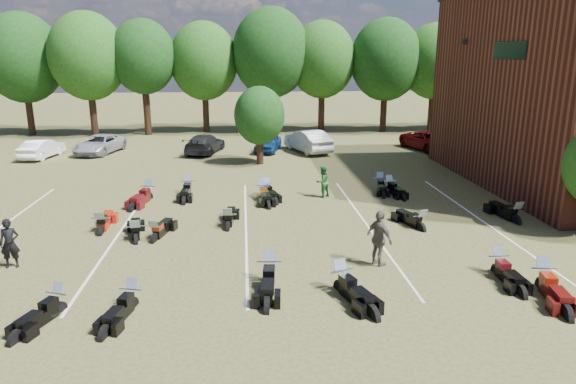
{
  "coord_description": "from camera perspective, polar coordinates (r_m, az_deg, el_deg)",
  "views": [
    {
      "loc": [
        -3.0,
        -16.86,
        6.86
      ],
      "look_at": [
        -1.19,
        4.0,
        1.2
      ],
      "focal_mm": 32.0,
      "sensor_mm": 36.0,
      "label": 1
    }
  ],
  "objects": [
    {
      "name": "motorcycle_6",
      "position": [
        17.5,
        26.32,
        -9.63
      ],
      "size": [
        1.21,
        2.55,
        1.37
      ],
      "primitive_type": null,
      "rotation": [
        0.0,
        0.0,
        -0.18
      ],
      "color": "#460A0A",
      "rests_on": "ground"
    },
    {
      "name": "motorcycle_12",
      "position": [
        21.36,
        14.48,
        -4.11
      ],
      "size": [
        1.35,
        2.32,
        1.23
      ],
      "primitive_type": null,
      "rotation": [
        0.0,
        0.0,
        3.46
      ],
      "color": "black",
      "rests_on": "ground"
    },
    {
      "name": "motorcycle_4",
      "position": [
        15.69,
        5.9,
        -10.89
      ],
      "size": [
        1.49,
        2.53,
        1.35
      ],
      "primitive_type": null,
      "rotation": [
        0.0,
        0.0,
        0.32
      ],
      "color": "black",
      "rests_on": "ground"
    },
    {
      "name": "motorcycle_3",
      "position": [
        16.2,
        -2.05,
        -9.94
      ],
      "size": [
        1.02,
        2.54,
        1.38
      ],
      "primitive_type": null,
      "rotation": [
        0.0,
        0.0,
        -0.09
      ],
      "color": "black",
      "rests_on": "ground"
    },
    {
      "name": "young_tree_midfield",
      "position": [
        32.59,
        -3.2,
        8.46
      ],
      "size": [
        3.2,
        3.2,
        4.7
      ],
      "color": "black",
      "rests_on": "ground"
    },
    {
      "name": "tree_line",
      "position": [
        45.91,
        -2.53,
        14.42
      ],
      "size": [
        56.0,
        6.0,
        9.79
      ],
      "color": "black",
      "rests_on": "ground"
    },
    {
      "name": "motorcycle_18",
      "position": [
        25.69,
        -2.43,
        -0.38
      ],
      "size": [
        1.19,
        2.3,
        1.22
      ],
      "primitive_type": null,
      "rotation": [
        0.0,
        0.0,
        0.24
      ],
      "color": "black",
      "rests_on": "ground"
    },
    {
      "name": "car_2",
      "position": [
        38.89,
        -20.21,
        5.01
      ],
      "size": [
        3.2,
        5.07,
        1.31
      ],
      "primitive_type": "imported",
      "rotation": [
        0.0,
        0.0,
        -0.24
      ],
      "color": "#989AA0",
      "rests_on": "ground"
    },
    {
      "name": "motorcycle_8",
      "position": [
        20.13,
        -14.56,
        -5.3
      ],
      "size": [
        1.19,
        2.27,
        1.21
      ],
      "primitive_type": null,
      "rotation": [
        0.0,
        0.0,
        2.9
      ],
      "color": "black",
      "rests_on": "ground"
    },
    {
      "name": "car_6",
      "position": [
        39.2,
        15.3,
        5.49
      ],
      "size": [
        3.49,
        5.21,
        1.33
      ],
      "primitive_type": "imported",
      "rotation": [
        0.0,
        0.0,
        0.29
      ],
      "color": "#550407",
      "rests_on": "ground"
    },
    {
      "name": "person_black",
      "position": [
        19.24,
        -28.54,
        -5.04
      ],
      "size": [
        0.67,
        0.51,
        1.67
      ],
      "primitive_type": "imported",
      "rotation": [
        0.0,
        0.0,
        0.19
      ],
      "color": "black",
      "rests_on": "ground"
    },
    {
      "name": "motorcycle_20",
      "position": [
        27.28,
        10.14,
        0.32
      ],
      "size": [
        1.01,
        2.28,
        1.23
      ],
      "primitive_type": null,
      "rotation": [
        0.0,
        0.0,
        -0.14
      ],
      "color": "black",
      "rests_on": "ground"
    },
    {
      "name": "car_4",
      "position": [
        37.21,
        -2.22,
        5.49
      ],
      "size": [
        2.43,
        4.02,
        1.28
      ],
      "primitive_type": "imported",
      "rotation": [
        0.0,
        0.0,
        -0.26
      ],
      "color": "navy",
      "rests_on": "ground"
    },
    {
      "name": "motorcycle_13",
      "position": [
        23.56,
        23.91,
        -3.15
      ],
      "size": [
        1.14,
        2.49,
        1.34
      ],
      "primitive_type": null,
      "rotation": [
        0.0,
        0.0,
        3.3
      ],
      "color": "black",
      "rests_on": "ground"
    },
    {
      "name": "motorcycle_5",
      "position": [
        18.06,
        22.18,
        -8.39
      ],
      "size": [
        0.78,
        2.24,
        1.24
      ],
      "primitive_type": null,
      "rotation": [
        0.0,
        0.0,
        -0.03
      ],
      "color": "black",
      "rests_on": "ground"
    },
    {
      "name": "parking_lines",
      "position": [
        21.01,
        -4.7,
        -3.97
      ],
      "size": [
        20.1,
        14.0,
        0.01
      ],
      "color": "silver",
      "rests_on": "ground"
    },
    {
      "name": "motorcycle_14",
      "position": [
        25.8,
        -15.2,
        -0.84
      ],
      "size": [
        1.36,
        2.6,
        1.38
      ],
      "primitive_type": null,
      "rotation": [
        0.0,
        0.0,
        -0.24
      ],
      "color": "#4A0A0F",
      "rests_on": "ground"
    },
    {
      "name": "person_grey",
      "position": [
        17.29,
        10.12,
        -5.08
      ],
      "size": [
        0.94,
        1.21,
        1.91
      ],
      "primitive_type": "imported",
      "rotation": [
        0.0,
        0.0,
        2.07
      ],
      "color": "#564F49",
      "rests_on": "ground"
    },
    {
      "name": "person_green",
      "position": [
        25.25,
        3.86,
        1.15
      ],
      "size": [
        0.95,
        0.9,
        1.55
      ],
      "primitive_type": "imported",
      "rotation": [
        0.0,
        0.0,
        3.71
      ],
      "color": "#24602B",
      "rests_on": "ground"
    },
    {
      "name": "car_5",
      "position": [
        37.07,
        2.21,
        5.7
      ],
      "size": [
        3.21,
        5.11,
        1.59
      ],
      "primitive_type": "imported",
      "rotation": [
        0.0,
        0.0,
        3.48
      ],
      "color": "beige",
      "rests_on": "ground"
    },
    {
      "name": "motorcycle_10",
      "position": [
        20.94,
        -6.66,
        -4.11
      ],
      "size": [
        0.91,
        2.33,
        1.27
      ],
      "primitive_type": null,
      "rotation": [
        0.0,
        0.0,
        3.06
      ],
      "color": "black",
      "rests_on": "ground"
    },
    {
      "name": "car_1",
      "position": [
        38.63,
        -25.68,
        4.37
      ],
      "size": [
        1.99,
        4.09,
        1.29
      ],
      "primitive_type": "imported",
      "rotation": [
        0.0,
        0.0,
        2.98
      ],
      "color": "white",
      "rests_on": "ground"
    },
    {
      "name": "car_7",
      "position": [
        39.69,
        17.3,
        5.47
      ],
      "size": [
        2.53,
        4.86,
        1.34
      ],
      "primitive_type": "imported",
      "rotation": [
        0.0,
        0.0,
        3.29
      ],
      "color": "#353439",
      "rests_on": "ground"
    },
    {
      "name": "motorcycle_2",
      "position": [
        15.29,
        -16.91,
        -12.23
      ],
      "size": [
        1.17,
        2.21,
        1.18
      ],
      "primitive_type": null,
      "rotation": [
        0.0,
        0.0,
        -0.25
      ],
      "color": "black",
      "rests_on": "ground"
    },
    {
      "name": "motorcycle_19",
      "position": [
        26.81,
        11.19,
        0.01
      ],
      "size": [
        0.99,
        2.22,
        1.2
      ],
      "primitive_type": null,
      "rotation": [
        0.0,
        0.0,
        0.15
      ],
      "color": "black",
      "rests_on": "ground"
    },
    {
      "name": "ground",
      "position": [
        18.45,
        4.79,
        -6.76
      ],
      "size": [
        160.0,
        160.0,
        0.0
      ],
      "primitive_type": "plane",
      "color": "brown",
      "rests_on": "ground"
    },
    {
      "name": "motorcycle_17",
      "position": [
        25.23,
        -2.86,
        -0.67
      ],
      "size": [
        1.04,
        2.44,
        1.32
      ],
      "primitive_type": null,
      "rotation": [
        0.0,
        0.0,
        0.12
      ],
      "color": "black",
      "rests_on": "ground"
    },
    {
      "name": "car_3",
      "position": [
        37.06,
        -9.23,
        5.31
      ],
      "size": [
        2.99,
        4.95,
        1.34
      ],
      "primitive_type": "imported",
      "rotation": [
        0.0,
        0.0,
        2.89
      ],
      "color": "black",
      "rests_on": "ground"
    },
    {
      "name": "motorcycle_1",
      "position": [
        15.74,
        -24.12,
        -12.13
      ],
      "size": [
        1.36,
        2.23,
        1.18
      ],
      "primitive_type": null,
      "rotation": [
        0.0,
        0.0,
        -0.35
      ],
      "color": "black",
      "rests_on": "ground"
    },
    {
      "name": "motorcycle_9",
      "position": [
        20.22,
        -16.51,
        -5.36
      ],
      "size": [
        1.13,
        2.35,
        1.26
      ],
      "primitive_type": null,
      "rotation": [
        0.0,
        0.0,
        3.33
      ],
      "color": "black",
      "rests_on": "ground"
    },
    {
      "name": "motorcycle_16",
      "position": [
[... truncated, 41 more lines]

